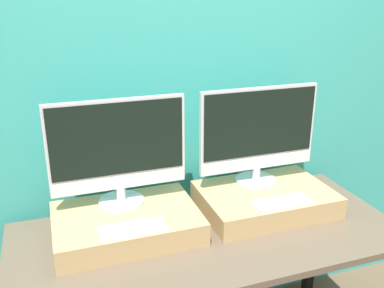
{
  "coord_description": "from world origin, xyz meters",
  "views": [
    {
      "loc": [
        -0.59,
        -1.12,
        1.77
      ],
      "look_at": [
        0.0,
        0.59,
        1.11
      ],
      "focal_mm": 40.0,
      "sensor_mm": 36.0,
      "label": 1
    }
  ],
  "objects_px": {
    "keyboard_right": "(282,202)",
    "monitor_left": "(118,150)",
    "monitor_right": "(258,133)",
    "keyboard_left": "(133,229)"
  },
  "relations": [
    {
      "from": "monitor_left",
      "to": "keyboard_right",
      "type": "bearing_deg",
      "value": -20.35
    },
    {
      "from": "monitor_left",
      "to": "keyboard_right",
      "type": "xyz_separation_m",
      "value": [
        0.66,
        -0.25,
        -0.24
      ]
    },
    {
      "from": "keyboard_right",
      "to": "keyboard_left",
      "type": "bearing_deg",
      "value": 180.0
    },
    {
      "from": "monitor_left",
      "to": "monitor_right",
      "type": "xyz_separation_m",
      "value": [
        0.66,
        0.0,
        0.0
      ]
    },
    {
      "from": "keyboard_right",
      "to": "monitor_left",
      "type": "bearing_deg",
      "value": 159.65
    },
    {
      "from": "monitor_right",
      "to": "keyboard_right",
      "type": "relative_size",
      "value": 2.23
    },
    {
      "from": "keyboard_left",
      "to": "monitor_right",
      "type": "distance_m",
      "value": 0.75
    },
    {
      "from": "keyboard_left",
      "to": "monitor_right",
      "type": "relative_size",
      "value": 0.45
    },
    {
      "from": "monitor_right",
      "to": "keyboard_right",
      "type": "xyz_separation_m",
      "value": [
        -0.0,
        -0.25,
        -0.24
      ]
    },
    {
      "from": "monitor_left",
      "to": "keyboard_left",
      "type": "height_order",
      "value": "monitor_left"
    }
  ]
}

